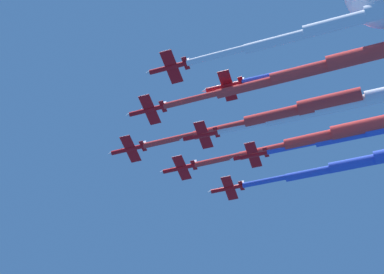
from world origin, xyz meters
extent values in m
cylinder|color=red|center=(-13.13, 10.00, 190.44)|extent=(7.89, 6.49, 1.25)
cone|color=white|center=(-17.12, 13.08, 190.44)|extent=(1.76, 1.74, 1.19)
cylinder|color=black|center=(-9.37, 7.09, 190.44)|extent=(1.05, 1.11, 0.94)
ellipsoid|color=black|center=(-14.65, 11.26, 190.90)|extent=(2.03, 1.84, 0.79)
cube|color=red|center=(-12.70, 9.66, 190.39)|extent=(7.23, 8.24, 1.41)
cube|color=white|center=(-15.02, 6.66, 191.04)|extent=(2.25, 1.97, 0.20)
cube|color=white|center=(-10.37, 12.68, 189.88)|extent=(2.25, 1.97, 0.20)
cube|color=red|center=(-10.14, 7.68, 190.44)|extent=(2.81, 3.19, 0.58)
cube|color=white|center=(-10.05, 7.80, 191.38)|extent=(1.36, 1.18, 1.90)
cylinder|color=red|center=(-4.02, 2.96, 190.44)|extent=(12.74, 10.35, 1.60)
cylinder|color=red|center=(6.39, -4.71, 190.39)|extent=(13.23, 10.98, 2.39)
cylinder|color=red|center=(16.37, -12.94, 190.45)|extent=(13.72, 11.61, 3.19)
cylinder|color=red|center=(26.34, -21.19, 190.52)|extent=(14.20, 12.25, 3.99)
cylinder|color=red|center=(-12.77, -5.09, 189.82)|extent=(7.87, 6.55, 1.27)
cone|color=white|center=(-16.74, -1.98, 189.82)|extent=(1.77, 1.75, 1.21)
cylinder|color=black|center=(-9.03, -8.02, 189.82)|extent=(1.06, 1.12, 0.95)
ellipsoid|color=black|center=(-14.28, -3.81, 190.28)|extent=(2.03, 1.85, 0.80)
cube|color=red|center=(-12.35, -5.43, 189.77)|extent=(7.25, 8.20, 1.56)
cube|color=white|center=(-14.68, -8.41, 190.49)|extent=(2.25, 1.98, 0.22)
cube|color=white|center=(-10.00, -2.44, 189.19)|extent=(2.25, 1.98, 0.22)
cube|color=red|center=(-9.79, -7.42, 189.82)|extent=(2.82, 3.17, 0.64)
cube|color=white|center=(-9.69, -7.30, 190.76)|extent=(1.37, 1.21, 1.89)
cylinder|color=red|center=(-3.78, -12.13, 189.82)|extent=(12.52, 10.30, 1.62)
cylinder|color=red|center=(6.42, -19.75, 189.77)|extent=(13.02, 10.94, 2.42)
cylinder|color=red|center=(16.18, -27.93, 189.84)|extent=(13.51, 11.57, 3.23)
cylinder|color=red|center=(25.93, -36.12, 189.91)|extent=(14.01, 12.21, 4.04)
cylinder|color=red|center=(1.51, 13.66, 191.52)|extent=(7.87, 6.47, 1.22)
cone|color=white|center=(-2.48, 16.75, 191.52)|extent=(1.74, 1.71, 1.16)
cylinder|color=black|center=(5.27, 10.76, 191.52)|extent=(1.04, 1.09, 0.92)
ellipsoid|color=black|center=(-0.02, 14.91, 191.99)|extent=(2.01, 1.82, 0.77)
cube|color=red|center=(1.94, 13.33, 191.47)|extent=(7.25, 8.26, 1.14)
cube|color=white|center=(-0.39, 10.31, 192.00)|extent=(2.25, 1.97, 0.18)
cube|color=white|center=(4.28, 16.36, 191.09)|extent=(2.25, 1.97, 0.18)
cube|color=red|center=(4.50, 11.35, 191.52)|extent=(2.82, 3.20, 0.48)
cube|color=white|center=(4.57, 11.44, 192.47)|extent=(1.32, 1.13, 1.90)
cylinder|color=red|center=(10.15, 6.99, 191.52)|extent=(11.62, 9.47, 1.56)
cylinder|color=red|center=(19.60, 0.06, 191.49)|extent=(12.09, 10.09, 2.34)
cylinder|color=red|center=(28.63, -7.43, 191.54)|extent=(12.57, 10.70, 3.11)
cylinder|color=red|center=(37.63, -14.94, 191.59)|extent=(13.04, 11.32, 3.89)
cylinder|color=red|center=(1.88, -1.43, 189.70)|extent=(7.96, 6.35, 1.23)
cone|color=white|center=(-2.18, 1.58, 189.70)|extent=(1.74, 1.71, 1.17)
cylinder|color=black|center=(5.69, -4.26, 189.70)|extent=(1.03, 1.10, 0.92)
ellipsoid|color=black|center=(0.32, -0.20, 190.17)|extent=(2.03, 1.81, 0.77)
cube|color=red|center=(2.31, -1.75, 189.65)|extent=(7.14, 8.32, 1.21)
cube|color=white|center=(0.04, -4.82, 190.21)|extent=(2.27, 1.94, 0.19)
cube|color=white|center=(4.58, 1.32, 189.23)|extent=(2.27, 1.94, 0.19)
cube|color=red|center=(4.91, -3.68, 189.70)|extent=(2.78, 3.22, 0.51)
cube|color=white|center=(4.98, -3.58, 190.65)|extent=(1.34, 1.12, 1.90)
cylinder|color=white|center=(10.65, -7.93, 189.70)|extent=(11.77, 9.29, 1.57)
cylinder|color=white|center=(20.25, -14.68, 189.67)|extent=(12.24, 9.92, 2.35)
cylinder|color=white|center=(29.43, -21.99, 189.72)|extent=(12.71, 10.55, 3.13)
cylinder|color=red|center=(-12.40, -20.18, 188.65)|extent=(7.87, 6.55, 1.27)
cone|color=white|center=(-16.38, -17.07, 188.65)|extent=(1.77, 1.75, 1.21)
cylinder|color=black|center=(-8.66, -23.11, 188.65)|extent=(1.06, 1.12, 0.95)
ellipsoid|color=black|center=(-13.91, -18.90, 189.11)|extent=(2.03, 1.85, 0.80)
cube|color=red|center=(-11.98, -20.52, 188.60)|extent=(7.24, 8.20, 1.57)
cube|color=white|center=(-14.31, -23.50, 189.32)|extent=(2.25, 1.97, 0.22)
cube|color=white|center=(-9.64, -17.52, 188.01)|extent=(2.25, 1.97, 0.22)
cube|color=red|center=(-9.43, -22.51, 188.65)|extent=(2.82, 3.17, 0.64)
cube|color=white|center=(-9.33, -22.38, 189.58)|extent=(1.38, 1.21, 1.89)
cylinder|color=white|center=(-3.36, -27.25, 188.65)|extent=(12.64, 10.38, 1.62)
cylinder|color=white|center=(6.94, -34.94, 188.60)|extent=(13.14, 11.02, 2.43)
cylinder|color=white|center=(16.82, -43.18, 188.67)|extent=(13.64, 11.66, 3.24)
cylinder|color=red|center=(16.15, 17.33, 191.70)|extent=(7.97, 6.38, 1.25)
cone|color=white|center=(12.10, 20.34, 191.70)|extent=(1.75, 1.73, 1.19)
cylinder|color=black|center=(19.97, 14.49, 191.70)|extent=(1.04, 1.11, 0.94)
ellipsoid|color=black|center=(14.61, 18.56, 192.17)|extent=(2.03, 1.82, 0.79)
cube|color=red|center=(16.58, 17.00, 191.65)|extent=(7.13, 8.29, 1.42)
cube|color=white|center=(14.32, 13.95, 192.31)|extent=(2.27, 1.94, 0.21)
cube|color=white|center=(18.86, 20.06, 191.14)|extent=(2.27, 1.94, 0.21)
cube|color=red|center=(19.19, 15.07, 191.70)|extent=(2.78, 3.21, 0.59)
cube|color=white|center=(19.27, 15.19, 192.64)|extent=(1.37, 1.16, 1.90)
cylinder|color=blue|center=(24.81, 10.89, 191.70)|extent=(11.55, 9.16, 1.60)
cylinder|color=blue|center=(34.20, 4.27, 191.66)|extent=(12.02, 9.80, 2.39)
cylinder|color=blue|center=(43.17, -2.91, 191.72)|extent=(12.50, 10.44, 3.19)
cylinder|color=red|center=(2.24, -16.52, 191.79)|extent=(7.98, 6.37, 1.25)
cone|color=white|center=(-1.82, -13.51, 191.79)|extent=(1.75, 1.73, 1.19)
cylinder|color=black|center=(6.05, -19.34, 191.79)|extent=(1.04, 1.11, 0.94)
ellipsoid|color=black|center=(0.69, -15.28, 192.25)|extent=(2.03, 1.82, 0.79)
cube|color=red|center=(2.67, -16.84, 191.74)|extent=(7.13, 8.30, 1.40)
cube|color=white|center=(0.41, -19.89, 192.39)|extent=(2.27, 1.94, 0.20)
cube|color=white|center=(4.94, -13.78, 191.23)|extent=(2.27, 1.94, 0.20)
cube|color=red|center=(5.27, -18.77, 191.79)|extent=(2.78, 3.21, 0.58)
cube|color=white|center=(5.36, -18.65, 192.73)|extent=(1.37, 1.16, 1.90)
cylinder|color=blue|center=(11.85, -23.64, 191.79)|extent=(13.73, 10.75, 1.60)
cylinder|color=blue|center=(23.13, -31.64, 191.74)|extent=(14.20, 11.39, 2.39)
cylinder|color=red|center=(16.52, 2.24, 190.81)|extent=(7.97, 6.33, 1.23)
cone|color=white|center=(12.45, 5.24, 190.81)|extent=(1.74, 1.71, 1.16)
cylinder|color=black|center=(20.34, -0.58, 190.81)|extent=(1.03, 1.10, 0.92)
ellipsoid|color=black|center=(14.96, 3.46, 191.28)|extent=(2.03, 1.80, 0.77)
cube|color=red|center=(16.95, 1.91, 190.76)|extent=(7.13, 8.32, 1.16)
cube|color=white|center=(14.68, -1.16, 191.30)|extent=(2.27, 1.93, 0.18)
cube|color=white|center=(19.22, 4.99, 190.36)|extent=(2.27, 1.93, 0.18)
cube|color=red|center=(19.56, -0.01, 190.81)|extent=(2.78, 3.22, 0.49)
cube|color=white|center=(19.63, 0.09, 191.76)|extent=(1.33, 1.11, 1.90)
cylinder|color=blue|center=(25.46, -4.36, 190.81)|extent=(12.14, 9.54, 1.56)
cylinder|color=blue|center=(35.38, -11.33, 190.78)|extent=(12.61, 10.17, 2.34)
camera|label=1|loc=(-42.12, -119.02, 69.10)|focal=67.63mm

